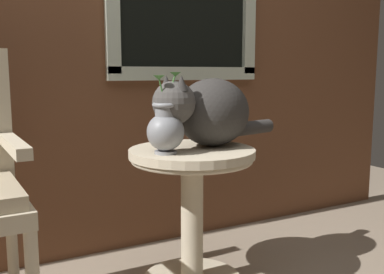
% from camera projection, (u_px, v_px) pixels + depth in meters
% --- Properties ---
extents(wicker_side_table, '(0.53, 0.53, 0.61)m').
position_uv_depth(wicker_side_table, '(192.00, 195.00, 1.88)').
color(wicker_side_table, beige).
rests_on(wicker_side_table, ground_plane).
extents(cat, '(0.67, 0.36, 0.31)m').
position_uv_depth(cat, '(208.00, 111.00, 1.89)').
color(cat, '#33302D').
rests_on(cat, wicker_side_table).
extents(pewter_vase_with_ivy, '(0.15, 0.15, 0.32)m').
position_uv_depth(pewter_vase_with_ivy, '(166.00, 128.00, 1.73)').
color(pewter_vase_with_ivy, gray).
rests_on(pewter_vase_with_ivy, wicker_side_table).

